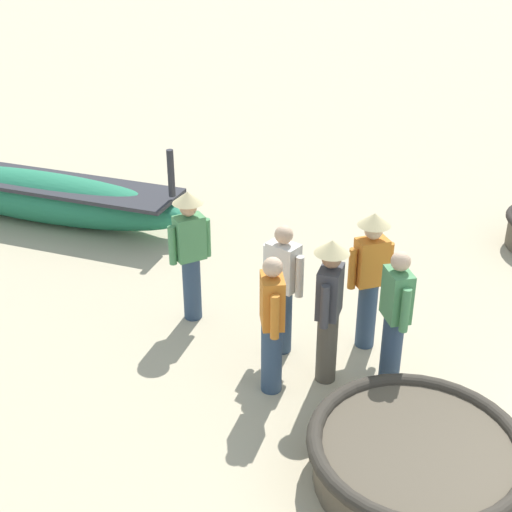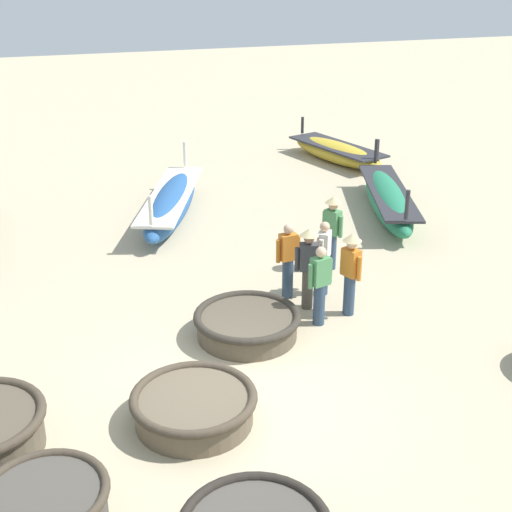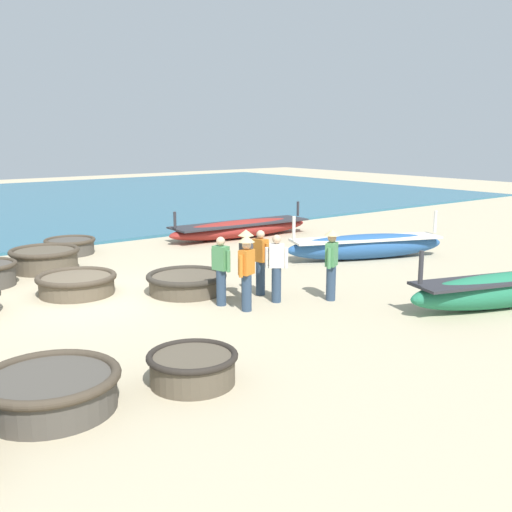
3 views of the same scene
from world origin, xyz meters
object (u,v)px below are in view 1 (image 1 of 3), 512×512
object	(u,v)px
coracle_far_right	(416,457)
fisherman_standing_left	(370,272)
fisherman_hauling	(190,248)
long_boat_ochre_hull	(40,195)
fisherman_by_coracle	(283,287)
fisherman_standing_right	(395,316)
fisherman_crouching	(329,303)
fisherman_with_hat	(272,322)

from	to	relation	value
coracle_far_right	fisherman_standing_left	distance (m)	2.24
fisherman_standing_left	fisherman_hauling	xyz separation A→B (m)	(0.51, 2.05, 0.00)
long_boat_ochre_hull	fisherman_by_coracle	world-z (taller)	fisherman_by_coracle
fisherman_by_coracle	fisherman_standing_right	bearing A→B (deg)	-115.81
fisherman_hauling	long_boat_ochre_hull	bearing A→B (deg)	44.33
fisherman_by_coracle	fisherman_crouching	bearing A→B (deg)	-137.70
fisherman_by_coracle	fisherman_standing_right	size ratio (longest dim) A/B	1.00
fisherman_standing_right	long_boat_ochre_hull	bearing A→B (deg)	51.15
coracle_far_right	long_boat_ochre_hull	distance (m)	7.39
long_boat_ochre_hull	fisherman_with_hat	xyz separation A→B (m)	(-4.17, -3.72, 0.43)
coracle_far_right	long_boat_ochre_hull	xyz separation A→B (m)	(5.42, 5.02, 0.14)
fisherman_standing_left	fisherman_standing_right	bearing A→B (deg)	-164.81
fisherman_crouching	fisherman_with_hat	world-z (taller)	fisherman_crouching
coracle_far_right	long_boat_ochre_hull	world-z (taller)	long_boat_ochre_hull
long_boat_ochre_hull	fisherman_hauling	world-z (taller)	fisherman_hauling
fisherman_with_hat	fisherman_standing_left	size ratio (longest dim) A/B	0.94
fisherman_with_hat	fisherman_hauling	distance (m)	1.70
coracle_far_right	fisherman_with_hat	bearing A→B (deg)	46.06
fisherman_standing_right	fisherman_hauling	xyz separation A→B (m)	(1.21, 2.24, 0.12)
fisherman_with_hat	fisherman_standing_left	bearing A→B (deg)	-50.91
coracle_far_right	fisherman_by_coracle	xyz separation A→B (m)	(1.97, 1.20, 0.57)
fisherman_crouching	fisherman_with_hat	bearing A→B (deg)	109.04
fisherman_crouching	fisherman_standing_right	distance (m)	0.69
fisherman_standing_right	fisherman_crouching	bearing A→B (deg)	87.10
coracle_far_right	long_boat_ochre_hull	size ratio (longest dim) A/B	0.39
long_boat_ochre_hull	fisherman_crouching	xyz separation A→B (m)	(-3.97, -4.29, 0.55)
long_boat_ochre_hull	fisherman_standing_left	size ratio (longest dim) A/B	3.03
fisherman_by_coracle	fisherman_hauling	distance (m)	1.28
long_boat_ochre_hull	fisherman_by_coracle	size ratio (longest dim) A/B	3.22
long_boat_ochre_hull	fisherman_crouching	bearing A→B (deg)	-132.74
coracle_far_right	fisherman_hauling	xyz separation A→B (m)	(2.63, 2.29, 0.69)
fisherman_with_hat	fisherman_hauling	world-z (taller)	fisherman_hauling
long_boat_ochre_hull	fisherman_crouching	distance (m)	5.87
long_boat_ochre_hull	fisherman_with_hat	bearing A→B (deg)	-138.28
fisherman_crouching	fisherman_standing_right	bearing A→B (deg)	-92.90
coracle_far_right	fisherman_standing_right	size ratio (longest dim) A/B	1.24
fisherman_crouching	fisherman_with_hat	distance (m)	0.62
coracle_far_right	fisherman_with_hat	world-z (taller)	fisherman_with_hat
fisherman_crouching	fisherman_with_hat	size ratio (longest dim) A/B	1.06
fisherman_with_hat	fisherman_hauling	size ratio (longest dim) A/B	0.94
fisherman_with_hat	fisherman_standing_right	distance (m)	1.26
coracle_far_right	fisherman_hauling	bearing A→B (deg)	41.04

